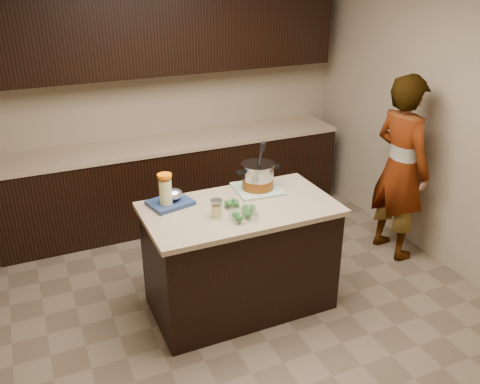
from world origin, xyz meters
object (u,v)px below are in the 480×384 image
(island, at_px, (240,257))
(stock_pot, at_px, (258,178))
(person, at_px, (401,168))
(lemonade_pitcher, at_px, (166,192))

(island, xyz_separation_m, stock_pot, (0.25, 0.22, 0.56))
(stock_pot, bearing_deg, person, -1.80)
(stock_pot, bearing_deg, island, -140.30)
(person, bearing_deg, island, 93.33)
(island, bearing_deg, person, 6.48)
(island, bearing_deg, stock_pot, 40.52)
(stock_pot, height_order, lemonade_pitcher, stock_pot)
(island, relative_size, lemonade_pitcher, 5.51)
(lemonade_pitcher, bearing_deg, person, -0.61)
(lemonade_pitcher, bearing_deg, island, -22.93)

